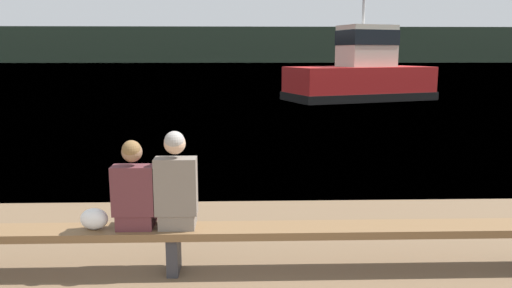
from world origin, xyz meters
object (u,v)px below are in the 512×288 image
at_px(tugboat_red, 361,77).
at_px(person_right, 176,185).
at_px(person_left, 134,190).
at_px(shopping_bag, 94,219).
at_px(bench_main, 173,235).

bearing_deg(tugboat_red, person_right, 142.29).
bearing_deg(person_right, tugboat_red, 71.39).
distance_m(person_left, person_right, 0.44).
relative_size(shopping_bag, tugboat_red, 0.04).
bearing_deg(bench_main, tugboat_red, 71.26).
relative_size(person_left, tugboat_red, 0.12).
distance_m(bench_main, person_right, 0.55).
xyz_separation_m(person_left, person_right, (0.44, -0.00, 0.05)).
bearing_deg(person_left, tugboat_red, 70.26).
bearing_deg(shopping_bag, bench_main, 1.50).
height_order(person_right, tugboat_red, tugboat_red).
xyz_separation_m(bench_main, shopping_bag, (-0.82, -0.02, 0.19)).
distance_m(bench_main, shopping_bag, 0.84).
relative_size(bench_main, person_right, 8.29).
bearing_deg(tugboat_red, bench_main, 142.16).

